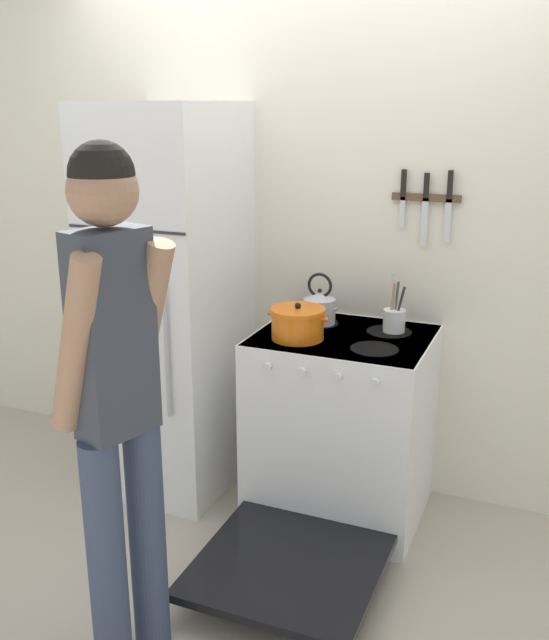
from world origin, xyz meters
The scene contains 9 objects.
ground_plane centered at (0.00, 0.00, 0.00)m, with size 14.00×14.00×0.00m, color #B2A893.
wall_back centered at (0.00, 0.03, 1.27)m, with size 10.00×0.06×2.55m.
refrigerator centered at (-0.57, -0.35, 0.94)m, with size 0.60×0.72×1.89m.
stove_range centered at (0.30, -0.36, 0.44)m, with size 0.78×1.34×0.88m.
dutch_oven_pot centered at (0.13, -0.45, 0.95)m, with size 0.28×0.24×0.17m.
tea_kettle centered at (0.14, -0.19, 0.96)m, with size 0.19×0.15×0.24m.
utensil_jar centered at (0.49, -0.19, 0.94)m, with size 0.10×0.10×0.27m.
person centered at (-0.08, -1.52, 1.02)m, with size 0.36×0.42×1.78m.
wall_knife_strip centered at (0.57, -0.02, 1.48)m, with size 0.31×0.03×0.34m.
Camera 1 is at (1.18, -3.25, 1.88)m, focal length 40.00 mm.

